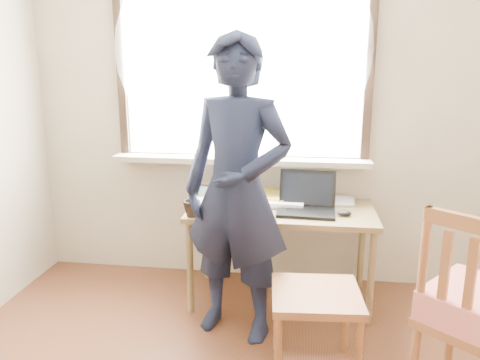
# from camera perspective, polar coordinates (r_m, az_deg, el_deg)

# --- Properties ---
(room_shell) EXTENTS (3.52, 4.02, 2.61)m
(room_shell) POSITION_cam_1_polar(r_m,az_deg,el_deg) (1.60, -2.26, 15.09)
(room_shell) COLOR #BCB197
(room_shell) RESTS_ON ground
(desk) EXTENTS (1.23, 0.62, 0.66)m
(desk) POSITION_cam_1_polar(r_m,az_deg,el_deg) (3.17, 5.07, -4.66)
(desk) COLOR brown
(desk) RESTS_ON ground
(laptop) EXTENTS (0.38, 0.31, 0.25)m
(laptop) POSITION_cam_1_polar(r_m,az_deg,el_deg) (3.11, 8.13, -2.68)
(laptop) COLOR black
(laptop) RESTS_ON desk
(mug_white) EXTENTS (0.16, 0.16, 0.09)m
(mug_white) POSITION_cam_1_polar(r_m,az_deg,el_deg) (3.34, 1.89, -1.67)
(mug_white) COLOR white
(mug_white) RESTS_ON desk
(mug_dark) EXTENTS (0.14, 0.14, 0.10)m
(mug_dark) POSITION_cam_1_polar(r_m,az_deg,el_deg) (2.98, -5.88, -3.49)
(mug_dark) COLOR black
(mug_dark) RESTS_ON desk
(mouse) EXTENTS (0.09, 0.06, 0.04)m
(mouse) POSITION_cam_1_polar(r_m,az_deg,el_deg) (3.06, 12.60, -3.97)
(mouse) COLOR black
(mouse) RESTS_ON desk
(desk_clutter) EXTENTS (0.76, 0.50, 0.05)m
(desk_clutter) POSITION_cam_1_polar(r_m,az_deg,el_deg) (3.34, 1.29, -1.99)
(desk_clutter) COLOR #2D4394
(desk_clutter) RESTS_ON desk
(book_a) EXTENTS (0.29, 0.33, 0.03)m
(book_a) POSITION_cam_1_polar(r_m,az_deg,el_deg) (3.37, -0.64, -2.02)
(book_a) COLOR white
(book_a) RESTS_ON desk
(book_b) EXTENTS (0.19, 0.25, 0.02)m
(book_b) POSITION_cam_1_polar(r_m,az_deg,el_deg) (3.36, 10.83, -2.41)
(book_b) COLOR white
(book_b) RESTS_ON desk
(picture_frame) EXTENTS (0.14, 0.02, 0.11)m
(picture_frame) POSITION_cam_1_polar(r_m,az_deg,el_deg) (3.30, -4.11, -1.67)
(picture_frame) COLOR black
(picture_frame) RESTS_ON desk
(work_chair) EXTENTS (0.49, 0.47, 0.46)m
(work_chair) POSITION_cam_1_polar(r_m,az_deg,el_deg) (2.54, 9.22, -14.76)
(work_chair) COLOR brown
(work_chair) RESTS_ON ground
(person) EXTENTS (0.74, 0.58, 1.78)m
(person) POSITION_cam_1_polar(r_m,az_deg,el_deg) (2.70, -0.36, -1.33)
(person) COLOR black
(person) RESTS_ON ground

